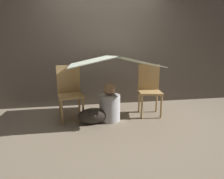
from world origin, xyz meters
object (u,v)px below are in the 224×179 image
(dog, at_px, (93,116))
(chair_right, at_px, (149,88))
(chair_left, at_px, (70,91))
(person_front, at_px, (110,106))

(dog, bearing_deg, chair_right, 16.74)
(chair_left, distance_m, dog, 0.61)
(dog, bearing_deg, chair_left, 138.62)
(chair_right, height_order, person_front, chair_right)
(person_front, xyz_separation_m, dog, (-0.29, -0.11, -0.12))
(person_front, height_order, dog, person_front)
(dog, bearing_deg, person_front, 21.56)
(person_front, bearing_deg, chair_right, 14.90)
(chair_left, distance_m, person_front, 0.73)
(chair_right, bearing_deg, dog, -152.24)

